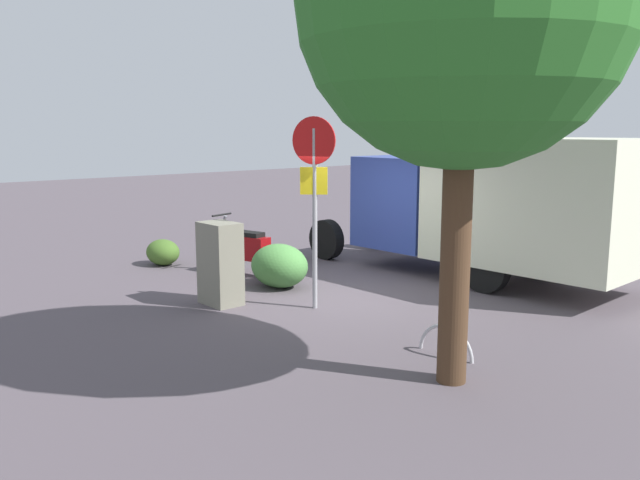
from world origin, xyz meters
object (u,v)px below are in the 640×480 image
at_px(box_truck_near, 490,201).
at_px(stop_sign, 314,182).
at_px(motorcycle, 245,249).
at_px(bike_rack_hoop, 445,355).
at_px(utility_cabinet, 220,264).
at_px(street_tree, 464,1).

height_order(box_truck_near, stop_sign, stop_sign).
xyz_separation_m(motorcycle, bike_rack_hoop, (-5.73, 0.74, -0.52)).
bearing_deg(stop_sign, motorcycle, -11.22).
distance_m(box_truck_near, utility_cabinet, 5.39).
relative_size(motorcycle, stop_sign, 0.57).
xyz_separation_m(box_truck_near, motorcycle, (3.45, 3.40, -1.03)).
relative_size(motorcycle, street_tree, 0.29).
bearing_deg(motorcycle, box_truck_near, -149.76).
bearing_deg(bike_rack_hoop, street_tree, 132.61).
distance_m(box_truck_near, motorcycle, 4.95).
xyz_separation_m(motorcycle, utility_cabinet, (-1.63, 1.60, 0.18)).
relative_size(motorcycle, bike_rack_hoop, 2.09).
height_order(box_truck_near, street_tree, street_tree).
height_order(street_tree, bike_rack_hoop, street_tree).
relative_size(box_truck_near, stop_sign, 2.23).
height_order(box_truck_near, bike_rack_hoop, box_truck_near).
distance_m(motorcycle, stop_sign, 3.31).
height_order(utility_cabinet, bike_rack_hoop, utility_cabinet).
bearing_deg(box_truck_near, utility_cabinet, 67.70).
bearing_deg(bike_rack_hoop, box_truck_near, -61.19).
bearing_deg(box_truck_near, motorcycle, 42.31).
bearing_deg(box_truck_near, stop_sign, 79.27).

